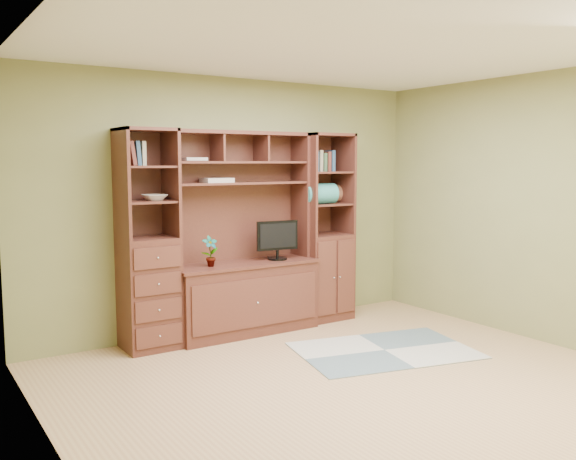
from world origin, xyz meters
TOP-DOWN VIEW (x-y plane):
  - room at (0.00, 0.00)m, footprint 4.60×4.10m
  - center_hutch at (-0.03, 1.73)m, footprint 1.54×0.53m
  - left_tower at (-1.03, 1.77)m, footprint 0.50×0.45m
  - right_tower at (1.00, 1.77)m, footprint 0.55×0.45m
  - rug at (0.75, 0.49)m, footprint 1.79×1.39m
  - monitor at (0.34, 1.70)m, footprint 0.48×0.25m
  - orchid at (-0.43, 1.70)m, footprint 0.16×0.11m
  - magazines at (-0.29, 1.82)m, footprint 0.29×0.21m
  - bowl at (-0.95, 1.77)m, footprint 0.23×0.23m
  - blanket_teal at (0.89, 1.73)m, footprint 0.38×0.22m
  - blanket_red at (1.15, 1.85)m, footprint 0.36×0.20m

SIDE VIEW (x-z plane):
  - rug at x=0.75m, z-range 0.00..0.01m
  - orchid at x=-0.43m, z-range 0.73..1.03m
  - monitor at x=0.34m, z-range 0.73..1.29m
  - center_hutch at x=-0.03m, z-range 0.00..2.05m
  - left_tower at x=-1.03m, z-range 0.00..2.05m
  - right_tower at x=1.00m, z-range 0.00..2.05m
  - room at x=0.00m, z-range -0.02..2.62m
  - blanket_red at x=1.15m, z-range 1.29..1.49m
  - blanket_teal at x=0.89m, z-range 1.29..1.51m
  - bowl at x=-0.95m, z-range 1.39..1.45m
  - magazines at x=-0.29m, z-range 1.54..1.59m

